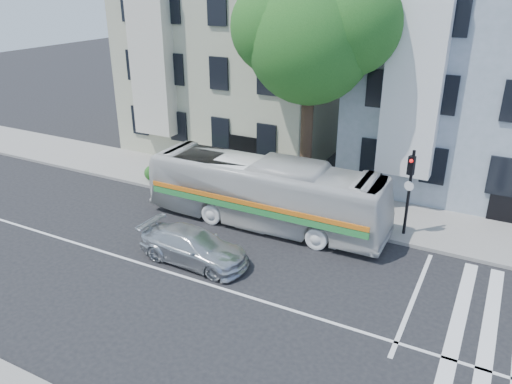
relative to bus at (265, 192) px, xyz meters
The scene contains 9 objects.
ground 5.43m from the bus, 84.77° to the right, with size 120.00×120.00×0.00m, color black.
sidewalk_far 3.17m from the bus, 80.35° to the left, with size 80.00×4.00×0.15m, color gray.
building_left 12.44m from the bus, 123.65° to the left, with size 12.00×10.00×11.00m, color #ACAD91.
building_right 12.96m from the bus, 52.66° to the left, with size 12.00×10.00×11.00m, color #84939D.
street_tree 7.28m from the bus, 81.39° to the left, with size 7.30×5.90×11.10m.
bus is the anchor object (origin of this frame).
sedan 4.30m from the bus, 102.84° to the right, with size 4.39×1.78×1.27m, color silver.
hedge 3.76m from the bus, 153.82° to the left, with size 8.50×0.84×0.70m, color #21591D, non-canonical shape.
traffic_signal 5.95m from the bus, 14.83° to the left, with size 0.39×0.52×3.79m.
Camera 1 is at (8.31, -12.40, 9.93)m, focal length 35.00 mm.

